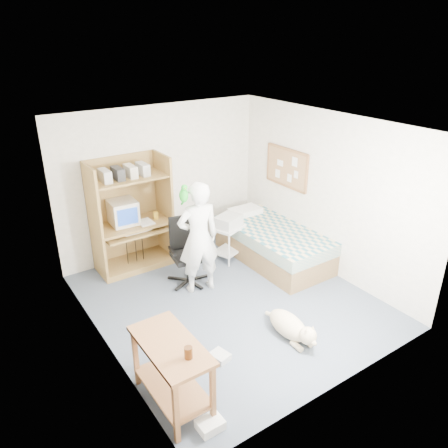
% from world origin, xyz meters
% --- Properties ---
extents(floor, '(4.00, 4.00, 0.00)m').
position_xyz_m(floor, '(0.00, 0.00, 0.00)').
color(floor, '#495663').
rests_on(floor, ground).
extents(wall_back, '(3.60, 0.02, 2.50)m').
position_xyz_m(wall_back, '(0.00, 2.00, 1.25)').
color(wall_back, beige).
rests_on(wall_back, floor).
extents(wall_right, '(0.02, 4.00, 2.50)m').
position_xyz_m(wall_right, '(1.80, 0.00, 1.25)').
color(wall_right, beige).
rests_on(wall_right, floor).
extents(wall_left, '(0.02, 4.00, 2.50)m').
position_xyz_m(wall_left, '(-1.80, 0.00, 1.25)').
color(wall_left, beige).
rests_on(wall_left, floor).
extents(ceiling, '(3.60, 4.00, 0.02)m').
position_xyz_m(ceiling, '(0.00, 0.00, 2.50)').
color(ceiling, white).
rests_on(ceiling, wall_back).
extents(computer_hutch, '(1.20, 0.63, 1.80)m').
position_xyz_m(computer_hutch, '(-0.70, 1.74, 0.82)').
color(computer_hutch, brown).
rests_on(computer_hutch, floor).
extents(bed, '(1.02, 2.02, 0.66)m').
position_xyz_m(bed, '(1.30, 0.62, 0.29)').
color(bed, brown).
rests_on(bed, floor).
extents(side_desk, '(0.50, 1.00, 0.75)m').
position_xyz_m(side_desk, '(-1.55, -1.20, 0.49)').
color(side_desk, brown).
rests_on(side_desk, floor).
extents(corkboard, '(0.04, 0.94, 0.66)m').
position_xyz_m(corkboard, '(1.77, 0.90, 1.45)').
color(corkboard, '#976E43').
rests_on(corkboard, wall_right).
extents(office_chair, '(0.57, 0.57, 1.01)m').
position_xyz_m(office_chair, '(-0.23, 0.82, 0.36)').
color(office_chair, black).
rests_on(office_chair, floor).
extents(person, '(0.68, 0.51, 1.68)m').
position_xyz_m(person, '(-0.19, 0.51, 0.84)').
color(person, white).
rests_on(person, floor).
extents(parrot, '(0.12, 0.22, 0.34)m').
position_xyz_m(parrot, '(-0.39, 0.53, 1.54)').
color(parrot, '#128213').
rests_on(parrot, person).
extents(dog, '(0.32, 0.95, 0.36)m').
position_xyz_m(dog, '(0.17, -1.10, 0.16)').
color(dog, tan).
rests_on(dog, floor).
extents(printer_cart, '(0.61, 0.55, 0.60)m').
position_xyz_m(printer_cart, '(0.70, 1.05, 0.40)').
color(printer_cart, silver).
rests_on(printer_cart, floor).
extents(printer, '(0.50, 0.45, 0.18)m').
position_xyz_m(printer, '(0.70, 1.05, 0.69)').
color(printer, beige).
rests_on(printer, printer_cart).
extents(crt_monitor, '(0.42, 0.44, 0.38)m').
position_xyz_m(crt_monitor, '(-0.81, 1.75, 0.96)').
color(crt_monitor, beige).
rests_on(crt_monitor, computer_hutch).
extents(keyboard, '(0.45, 0.17, 0.03)m').
position_xyz_m(keyboard, '(-0.68, 1.58, 0.67)').
color(keyboard, beige).
rests_on(keyboard, computer_hutch).
extents(pencil_cup, '(0.08, 0.08, 0.12)m').
position_xyz_m(pencil_cup, '(-0.31, 1.65, 0.82)').
color(pencil_cup, gold).
rests_on(pencil_cup, computer_hutch).
extents(drink_glass, '(0.08, 0.08, 0.12)m').
position_xyz_m(drink_glass, '(-1.50, -1.47, 0.81)').
color(drink_glass, '#3D1E09').
rests_on(drink_glass, side_desk).
extents(floor_box_a, '(0.25, 0.20, 0.10)m').
position_xyz_m(floor_box_a, '(-1.42, -1.70, 0.05)').
color(floor_box_a, white).
rests_on(floor_box_a, floor).
extents(floor_box_b, '(0.22, 0.25, 0.08)m').
position_xyz_m(floor_box_b, '(-0.80, -0.94, 0.04)').
color(floor_box_b, '#B4B4AF').
rests_on(floor_box_b, floor).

